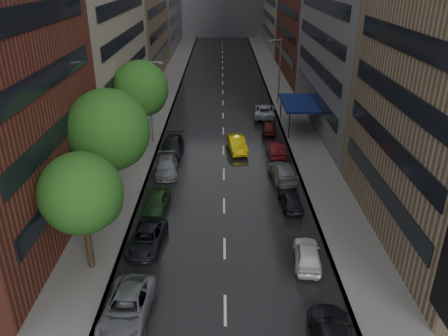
{
  "coord_description": "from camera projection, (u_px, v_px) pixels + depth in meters",
  "views": [
    {
      "loc": [
        -0.17,
        -15.19,
        17.72
      ],
      "look_at": [
        0.0,
        16.87,
        3.0
      ],
      "focal_mm": 35.0,
      "sensor_mm": 36.0,
      "label": 1
    }
  ],
  "objects": [
    {
      "name": "tree_near",
      "position": [
        81.0,
        193.0,
        26.04
      ],
      "size": [
        5.02,
        5.02,
        8.01
      ],
      "color": "#382619",
      "rests_on": "ground"
    },
    {
      "name": "street_lamp_right",
      "position": [
        279.0,
        70.0,
        60.09
      ],
      "size": [
        1.74,
        0.22,
        9.0
      ],
      "color": "gray",
      "rests_on": "sidewalk_right"
    },
    {
      "name": "parked_cars_left",
      "position": [
        157.0,
        201.0,
        34.88
      ],
      "size": [
        2.76,
        29.21,
        1.57
      ],
      "color": "slate",
      "rests_on": "ground"
    },
    {
      "name": "parked_cars_right",
      "position": [
        281.0,
        166.0,
        41.15
      ],
      "size": [
        3.14,
        44.09,
        1.6
      ],
      "color": "black",
      "rests_on": "ground"
    },
    {
      "name": "street_lamp_left",
      "position": [
        151.0,
        101.0,
        46.38
      ],
      "size": [
        1.74,
        0.22,
        9.0
      ],
      "color": "gray",
      "rests_on": "sidewalk_left"
    },
    {
      "name": "tree_far",
      "position": [
        140.0,
        89.0,
        45.1
      ],
      "size": [
        5.82,
        5.82,
        9.28
      ],
      "color": "#382619",
      "rests_on": "ground"
    },
    {
      "name": "taxi",
      "position": [
        237.0,
        144.0,
        46.17
      ],
      "size": [
        2.33,
        4.91,
        1.56
      ],
      "primitive_type": "imported",
      "rotation": [
        0.0,
        0.0,
        0.15
      ],
      "color": "yellow",
      "rests_on": "ground"
    },
    {
      "name": "sidewalk_left",
      "position": [
        164.0,
        95.0,
        66.56
      ],
      "size": [
        4.0,
        140.0,
        0.15
      ],
      "primitive_type": "cube",
      "color": "gray",
      "rests_on": "ground"
    },
    {
      "name": "sidewalk_right",
      "position": [
        282.0,
        95.0,
        66.65
      ],
      "size": [
        4.0,
        140.0,
        0.15
      ],
      "primitive_type": "cube",
      "color": "gray",
      "rests_on": "ground"
    },
    {
      "name": "awning",
      "position": [
        299.0,
        103.0,
        51.74
      ],
      "size": [
        4.0,
        8.0,
        3.12
      ],
      "color": "navy",
      "rests_on": "sidewalk_right"
    },
    {
      "name": "tree_mid",
      "position": [
        108.0,
        130.0,
        32.33
      ],
      "size": [
        6.2,
        6.2,
        9.87
      ],
      "color": "#382619",
      "rests_on": "ground"
    },
    {
      "name": "road",
      "position": [
        223.0,
        95.0,
        66.63
      ],
      "size": [
        14.0,
        140.0,
        0.01
      ],
      "primitive_type": "cube",
      "color": "black",
      "rests_on": "ground"
    }
  ]
}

